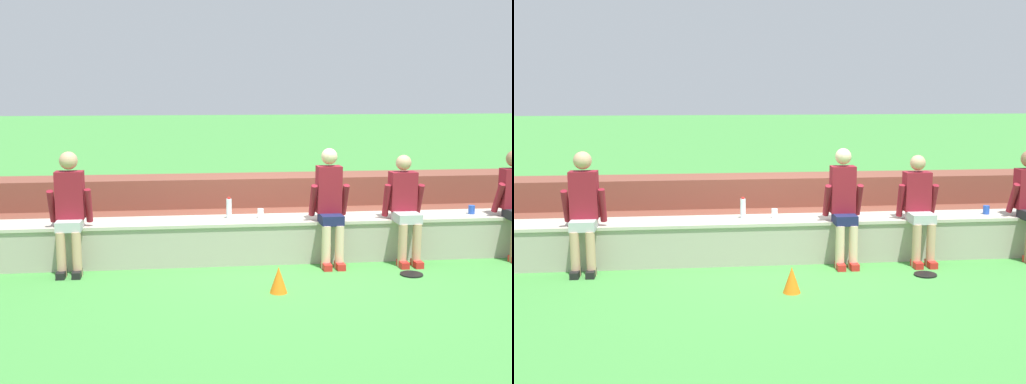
# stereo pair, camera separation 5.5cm
# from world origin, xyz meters

# --- Properties ---
(ground_plane) EXTENTS (80.00, 80.00, 0.00)m
(ground_plane) POSITION_xyz_m (0.00, 0.00, 0.00)
(ground_plane) COLOR #428E3D
(stone_seating_wall) EXTENTS (9.53, 0.62, 0.54)m
(stone_seating_wall) POSITION_xyz_m (0.00, 0.29, 0.29)
(stone_seating_wall) COLOR #A8A08E
(stone_seating_wall) RESTS_ON ground
(brick_bleachers) EXTENTS (11.01, 1.44, 0.86)m
(brick_bleachers) POSITION_xyz_m (0.00, 1.70, 0.36)
(brick_bleachers) COLOR brown
(brick_bleachers) RESTS_ON ground
(person_left_of_center) EXTENTS (0.51, 0.52, 1.45)m
(person_left_of_center) POSITION_xyz_m (-2.70, -0.02, 0.78)
(person_left_of_center) COLOR tan
(person_left_of_center) RESTS_ON ground
(person_center) EXTENTS (0.48, 0.53, 1.46)m
(person_center) POSITION_xyz_m (0.46, -0.02, 0.77)
(person_center) COLOR beige
(person_center) RESTS_ON ground
(person_right_of_center) EXTENTS (0.51, 0.58, 1.36)m
(person_right_of_center) POSITION_xyz_m (1.42, -0.01, 0.72)
(person_right_of_center) COLOR tan
(person_right_of_center) RESTS_ON ground
(water_bottle_center_gap) EXTENTS (0.07, 0.07, 0.27)m
(water_bottle_center_gap) POSITION_xyz_m (-0.78, 0.34, 0.67)
(water_bottle_center_gap) COLOR silver
(water_bottle_center_gap) RESTS_ON stone_seating_wall
(plastic_cup_middle) EXTENTS (0.08, 0.08, 0.11)m
(plastic_cup_middle) POSITION_xyz_m (2.44, 0.27, 0.60)
(plastic_cup_middle) COLOR blue
(plastic_cup_middle) RESTS_ON stone_seating_wall
(plastic_cup_left_end) EXTENTS (0.08, 0.08, 0.12)m
(plastic_cup_left_end) POSITION_xyz_m (-0.37, 0.34, 0.60)
(plastic_cup_left_end) COLOR white
(plastic_cup_left_end) RESTS_ON stone_seating_wall
(frisbee) EXTENTS (0.27, 0.27, 0.02)m
(frisbee) POSITION_xyz_m (1.32, -0.61, 0.01)
(frisbee) COLOR black
(frisbee) RESTS_ON ground
(sports_cone) EXTENTS (0.19, 0.19, 0.29)m
(sports_cone) POSITION_xyz_m (-0.35, -1.08, 0.14)
(sports_cone) COLOR orange
(sports_cone) RESTS_ON ground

